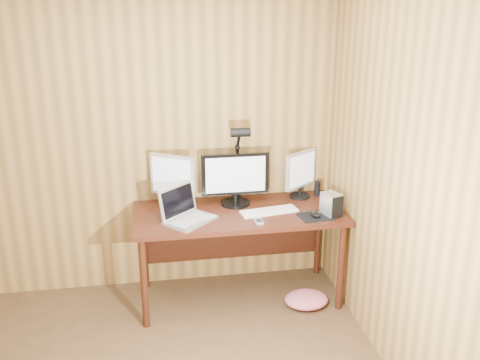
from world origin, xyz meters
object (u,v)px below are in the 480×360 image
object	(u,v)px
desk	(237,222)
speaker	(317,188)
laptop	(185,212)
desk_lamp	(239,152)
monitor_left	(172,180)
monitor_right	(301,173)
phone	(259,221)
keyboard	(269,211)
hard_drive	(331,204)
monitor_center	(235,179)
mouse	(316,214)

from	to	relation	value
desk	speaker	bearing A→B (deg)	12.93
laptop	desk_lamp	xyz separation A→B (m)	(0.46, 0.33, 0.34)
monitor_left	monitor_right	xyz separation A→B (m)	(1.03, 0.04, -0.02)
desk	monitor_left	distance (m)	0.61
monitor_right	desk	bearing A→B (deg)	159.12
laptop	phone	size ratio (longest dim) A/B	3.95
desk	monitor_left	bearing A→B (deg)	168.06
monitor_left	keyboard	size ratio (longest dim) A/B	0.92
laptop	desk	bearing A→B (deg)	-20.51
monitor_left	hard_drive	bearing A→B (deg)	14.39
monitor_left	hard_drive	distance (m)	1.22
keyboard	desk	bearing A→B (deg)	139.09
monitor_center	keyboard	bearing A→B (deg)	-43.36
monitor_center	monitor_right	distance (m)	0.55
monitor_center	phone	distance (m)	0.45
hard_drive	monitor_right	bearing A→B (deg)	89.34
monitor_left	speaker	bearing A→B (deg)	34.22
monitor_left	monitor_right	distance (m)	1.03
monitor_center	laptop	size ratio (longest dim) A/B	1.21
mouse	speaker	world-z (taller)	speaker
hard_drive	desk_lamp	world-z (taller)	desk_lamp
mouse	desk	bearing A→B (deg)	146.94
keyboard	mouse	world-z (taller)	mouse
keyboard	speaker	xyz separation A→B (m)	(0.47, 0.29, 0.05)
monitor_center	laptop	distance (m)	0.51
laptop	desk_lamp	world-z (taller)	desk_lamp
mouse	hard_drive	world-z (taller)	hard_drive
mouse	keyboard	bearing A→B (deg)	150.38
monitor_center	monitor_right	world-z (taller)	monitor_center
monitor_left	laptop	size ratio (longest dim) A/B	0.95
monitor_left	phone	bearing A→B (deg)	-2.90
desk	desk_lamp	distance (m)	0.55
desk_lamp	keyboard	bearing A→B (deg)	-40.10
desk	mouse	xyz separation A→B (m)	(0.55, -0.27, 0.15)
keyboard	mouse	xyz separation A→B (m)	(0.32, -0.14, 0.01)
speaker	desk_lamp	bearing A→B (deg)	-179.59
monitor_left	keyboard	xyz separation A→B (m)	(0.71, -0.24, -0.21)
desk	desk_lamp	xyz separation A→B (m)	(0.04, 0.15, 0.53)
speaker	laptop	bearing A→B (deg)	-163.29
mouse	laptop	bearing A→B (deg)	167.67
monitor_right	mouse	distance (m)	0.46
keyboard	speaker	world-z (taller)	speaker
keyboard	hard_drive	size ratio (longest dim) A/B	2.54
hard_drive	speaker	world-z (taller)	hard_drive
monitor_left	desk_lamp	xyz separation A→B (m)	(0.53, 0.05, 0.18)
monitor_right	phone	bearing A→B (deg)	-169.69
desk_lamp	laptop	bearing A→B (deg)	-126.79
phone	monitor_center	bearing A→B (deg)	103.83
speaker	desk_lamp	distance (m)	0.74
monitor_left	monitor_center	bearing A→B (deg)	28.39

